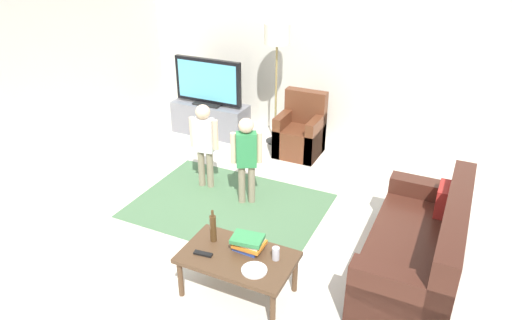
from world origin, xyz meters
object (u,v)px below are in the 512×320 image
book_stack (248,242)px  plate (254,270)px  child_near_tv (204,139)px  coffee_table (238,260)px  couch (422,251)px  child_center (246,153)px  soda_can (276,254)px  tv_stand (210,119)px  floor_lamp (277,41)px  tv_remote (203,254)px  armchair (301,134)px  tv (208,82)px  bottle (213,228)px

book_stack → plate: (0.18, -0.24, -0.06)m
plate → child_near_tv: bearing=131.6°
coffee_table → couch: bearing=33.5°
couch → coffee_table: (-1.44, -0.96, 0.08)m
child_center → soda_can: (0.95, -1.34, -0.17)m
soda_can → tv_stand: bearing=129.2°
floor_lamp → plate: (1.24, -3.30, -1.12)m
child_center → coffee_table: child_center is taller
tv_remote → child_near_tv: bearing=113.7°
couch → armchair: armchair is taller
tv_stand → book_stack: 3.60m
tv_stand → book_stack: book_stack is taller
child_near_tv → plate: size_ratio=5.00×
tv_remote → plate: size_ratio=0.77×
child_center → book_stack: 1.48m
coffee_table → plate: (0.22, -0.12, 0.06)m
tv → floor_lamp: floor_lamp is taller
soda_can → plate: soda_can is taller
book_stack → bottle: (-0.34, -0.02, 0.07)m
child_center → tv_remote: bearing=-77.3°
coffee_table → bottle: (-0.30, 0.10, 0.19)m
tv_remote → plate: 0.50m
child_near_tv → child_center: size_ratio=1.01×
child_center → child_near_tv: bearing=169.1°
child_near_tv → child_center: bearing=-10.9°
floor_lamp → book_stack: size_ratio=5.97×
couch → plate: couch is taller
couch → plate: bearing=-138.7°
floor_lamp → tv_remote: (0.74, -3.30, -1.11)m
armchair → child_center: child_center is taller
tv_stand → tv: (-0.00, -0.02, 0.60)m
floor_lamp → book_stack: 3.41m
floor_lamp → plate: 3.70m
tv → coffee_table: size_ratio=1.10×
child_near_tv → coffee_table: 2.03m
bottle → tv_remote: (0.02, -0.22, -0.13)m
coffee_table → soda_can: 0.35m
armchair → floor_lamp: (-0.48, 0.19, 1.25)m
tv → book_stack: tv is taller
floor_lamp → soda_can: size_ratio=14.83×
book_stack → tv_remote: book_stack is taller
armchair → soda_can: (0.86, -2.89, 0.18)m
floor_lamp → bottle: floor_lamp is taller
armchair → floor_lamp: 1.35m
tv_stand → floor_lamp: bearing=8.3°
armchair → plate: (0.76, -3.11, 0.13)m
couch → tv: bearing=149.7°
tv → plate: (2.29, -3.13, -0.42)m
couch → soda_can: bearing=-142.7°
couch → armchair: (-1.99, 2.03, 0.01)m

